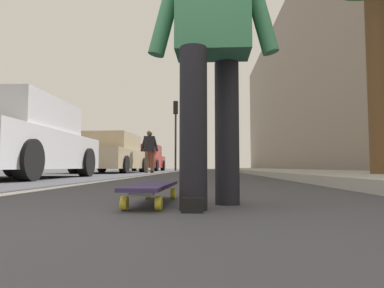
# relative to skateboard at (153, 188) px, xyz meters

# --- Properties ---
(ground_plane) EXTENTS (80.00, 80.00, 0.00)m
(ground_plane) POSITION_rel_skateboard_xyz_m (8.84, 0.02, -0.09)
(ground_plane) COLOR #38383D
(lane_stripe_white) EXTENTS (52.00, 0.16, 0.01)m
(lane_stripe_white) POSITION_rel_skateboard_xyz_m (18.84, 1.25, -0.09)
(lane_stripe_white) COLOR silver
(lane_stripe_white) RESTS_ON ground
(sidewalk_curb) EXTENTS (52.00, 3.20, 0.12)m
(sidewalk_curb) POSITION_rel_skateboard_xyz_m (16.84, -3.20, -0.04)
(sidewalk_curb) COLOR #9E9B93
(sidewalk_curb) RESTS_ON ground
(building_facade) EXTENTS (40.00, 1.20, 11.92)m
(building_facade) POSITION_rel_skateboard_xyz_m (20.84, -6.40, 5.86)
(building_facade) COLOR gray
(building_facade) RESTS_ON ground
(skateboard) EXTENTS (0.84, 0.21, 0.11)m
(skateboard) POSITION_rel_skateboard_xyz_m (0.00, 0.00, 0.00)
(skateboard) COLOR yellow
(skateboard) RESTS_ON ground
(skater_person) EXTENTS (0.46, 0.72, 1.64)m
(skater_person) POSITION_rel_skateboard_xyz_m (-0.15, -0.35, 0.84)
(skater_person) COLOR black
(skater_person) RESTS_ON ground
(parked_car_near) EXTENTS (4.17, 1.93, 1.48)m
(parked_car_near) POSITION_rel_skateboard_xyz_m (4.20, 3.22, 0.61)
(parked_car_near) COLOR #B7B7BC
(parked_car_near) RESTS_ON ground
(parked_car_mid) EXTENTS (4.51, 2.09, 1.46)m
(parked_car_mid) POSITION_rel_skateboard_xyz_m (10.67, 3.32, 0.60)
(parked_car_mid) COLOR tan
(parked_car_mid) RESTS_ON ground
(parked_car_far) EXTENTS (4.35, 2.03, 1.48)m
(parked_car_far) POSITION_rel_skateboard_xyz_m (17.36, 3.34, 0.62)
(parked_car_far) COLOR maroon
(parked_car_far) RESTS_ON ground
(traffic_light) EXTENTS (0.33, 0.28, 4.32)m
(traffic_light) POSITION_rel_skateboard_xyz_m (18.75, 1.65, 2.89)
(traffic_light) COLOR #2D2D2D
(traffic_light) RESTS_ON ground
(pedestrian_distant) EXTENTS (0.44, 0.69, 1.58)m
(pedestrian_distant) POSITION_rel_skateboard_xyz_m (10.50, 1.84, 0.81)
(pedestrian_distant) COLOR brown
(pedestrian_distant) RESTS_ON ground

